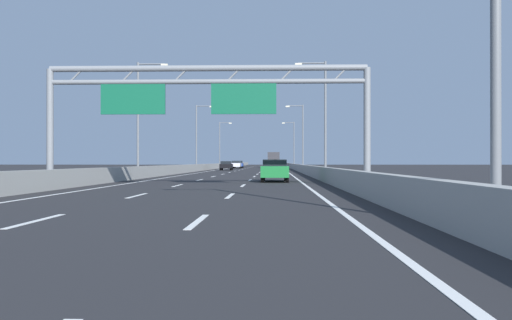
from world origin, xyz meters
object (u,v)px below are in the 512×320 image
at_px(streetlamp_right_mid, 323,112).
at_px(streetlamp_right_far, 301,133).
at_px(blue_car, 239,164).
at_px(streetlamp_right_distant, 293,142).
at_px(black_car, 226,165).
at_px(green_car, 275,170).
at_px(white_car, 236,164).
at_px(streetlamp_left_far, 198,133).
at_px(red_car, 275,164).
at_px(sign_gantry, 203,94).
at_px(streetlamp_left_distant, 221,142).
at_px(streetlamp_left_mid, 141,112).
at_px(box_truck, 274,159).

xyz_separation_m(streetlamp_right_mid, streetlamp_right_far, (0.00, 34.31, 0.00)).
bearing_deg(streetlamp_right_mid, blue_car, 99.43).
xyz_separation_m(streetlamp_right_distant, black_car, (-11.13, -30.71, -4.68)).
relative_size(green_car, white_car, 1.03).
relative_size(streetlamp_left_far, streetlamp_right_distant, 1.00).
bearing_deg(black_car, white_car, 89.97).
bearing_deg(red_car, streetlamp_right_far, -85.92).
relative_size(sign_gantry, streetlamp_left_distant, 1.79).
relative_size(streetlamp_right_distant, blue_car, 2.17).
xyz_separation_m(sign_gantry, streetlamp_left_far, (-7.24, 50.62, 0.56)).
xyz_separation_m(streetlamp_right_far, green_car, (-3.92, -42.97, -4.64)).
bearing_deg(streetlamp_left_mid, red_car, 82.63).
bearing_deg(streetlamp_right_far, streetlamp_right_distant, 90.00).
bearing_deg(green_car, streetlamp_right_mid, 65.67).
bearing_deg(green_car, red_car, 89.89).
distance_m(sign_gantry, streetlamp_right_mid, 18.05).
bearing_deg(streetlamp_right_mid, white_car, 100.55).
xyz_separation_m(streetlamp_right_distant, red_car, (-3.73, 17.95, -4.67)).
xyz_separation_m(black_car, white_car, (0.01, 21.77, 0.04)).
height_order(streetlamp_right_mid, streetlamp_right_distant, same).
xyz_separation_m(green_car, red_car, (0.19, 95.23, -0.03)).
bearing_deg(streetlamp_left_distant, streetlamp_left_mid, -90.00).
xyz_separation_m(streetlamp_left_far, streetlamp_right_distant, (14.93, 34.31, 0.00)).
bearing_deg(streetlamp_right_distant, streetlamp_right_far, -90.00).
bearing_deg(black_car, streetlamp_right_mid, -73.64).
bearing_deg(streetlamp_right_mid, sign_gantry, -115.24).
bearing_deg(streetlamp_left_distant, blue_car, -22.16).
xyz_separation_m(streetlamp_right_distant, blue_car, (-11.14, -1.54, -4.65)).
height_order(streetlamp_left_far, red_car, streetlamp_left_far).
height_order(streetlamp_right_distant, green_car, streetlamp_right_distant).
xyz_separation_m(streetlamp_right_mid, blue_car, (-11.14, 67.07, -4.65)).
relative_size(streetlamp_left_far, blue_car, 2.17).
xyz_separation_m(sign_gantry, green_car, (3.77, 7.65, -4.08)).
xyz_separation_m(streetlamp_left_far, white_car, (3.82, 25.37, -4.64)).
distance_m(black_car, red_car, 49.22).
bearing_deg(box_truck, sign_gantry, -92.43).
height_order(streetlamp_right_mid, streetlamp_right_far, same).
bearing_deg(streetlamp_left_mid, streetlamp_right_distant, 77.72).
distance_m(sign_gantry, green_car, 9.46).
bearing_deg(streetlamp_right_mid, green_car, -114.33).
height_order(streetlamp_right_far, red_car, streetlamp_right_far).
height_order(streetlamp_left_distant, blue_car, streetlamp_left_distant).
xyz_separation_m(sign_gantry, white_car, (-3.42, 76.00, -4.08)).
distance_m(streetlamp_left_mid, blue_car, 67.34).
bearing_deg(blue_car, box_truck, 28.63).
distance_m(sign_gantry, black_car, 54.49).
relative_size(streetlamp_right_far, streetlamp_right_distant, 1.00).
distance_m(streetlamp_right_far, white_car, 28.09).
distance_m(streetlamp_left_distant, box_truck, 11.78).
distance_m(red_car, box_truck, 15.63).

